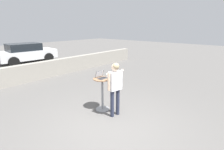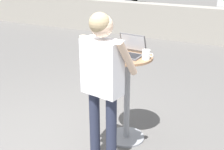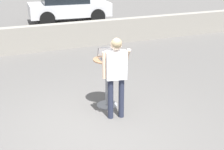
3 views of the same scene
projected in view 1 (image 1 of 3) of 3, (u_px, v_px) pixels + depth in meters
name	position (u px, v px, depth m)	size (l,w,h in m)	color
ground_plane	(109.00, 126.00, 4.78)	(50.00, 50.00, 0.00)	#5B5956
pavement_kerb	(20.00, 75.00, 8.19)	(16.79, 0.35, 0.88)	gray
cafe_table	(102.00, 92.00, 5.55)	(0.57, 0.57, 1.06)	gray
laptop	(101.00, 77.00, 5.44)	(0.33, 0.32, 0.23)	#515156
coffee_mug	(107.00, 75.00, 5.57)	(0.12, 0.09, 0.10)	white
standing_person	(115.00, 83.00, 5.06)	(0.57, 0.33, 1.64)	#282D42
parked_car_near_street	(27.00, 53.00, 12.65)	(3.98, 2.10, 1.45)	silver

